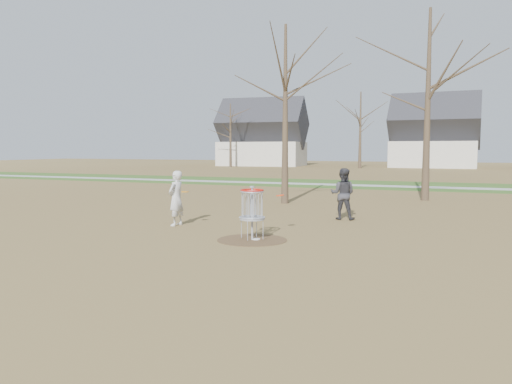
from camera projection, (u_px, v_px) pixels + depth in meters
ground at (252, 240)px, 12.77m from camera, size 160.00×160.00×0.00m
green_band at (376, 185)px, 32.16m from camera, size 160.00×8.00×0.01m
footpath at (374, 186)px, 31.24m from camera, size 160.00×1.50×0.01m
dirt_circle at (252, 240)px, 12.77m from camera, size 1.80×1.80×0.01m
player_standing at (176, 198)px, 15.11m from camera, size 0.45×0.64×1.67m
player_throwing at (343, 194)px, 16.42m from camera, size 0.86×0.69×1.70m
disc_grounded at (256, 239)px, 12.80m from camera, size 0.22×0.22×0.02m
discs_in_play at (233, 193)px, 14.23m from camera, size 3.22×0.24×0.06m
disc_golf_basket at (252, 205)px, 12.69m from camera, size 0.64×0.64×1.35m
bare_trees at (423, 115)px, 44.69m from camera, size 52.62×44.98×9.00m
houses_row at (454, 139)px, 59.39m from camera, size 56.51×10.01×7.26m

